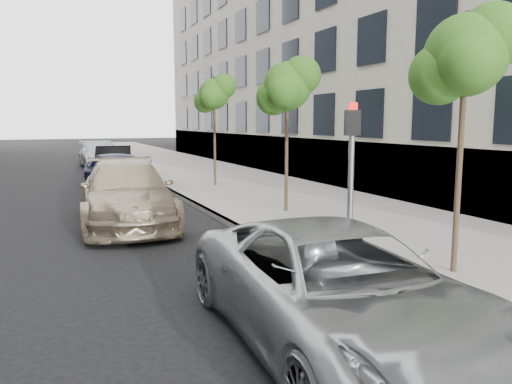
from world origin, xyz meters
TOP-DOWN VIEW (x-y plane):
  - ground at (0.00, 0.00)m, footprint 160.00×160.00m
  - sidewalk at (4.30, 24.00)m, footprint 6.40×72.00m
  - curb at (1.18, 24.00)m, footprint 0.15×72.00m
  - tree_near at (3.23, 1.50)m, footprint 1.70×1.50m
  - tree_mid at (3.23, 8.00)m, footprint 1.71×1.51m
  - tree_far at (3.23, 14.50)m, footprint 1.60×1.40m
  - signal_pole at (1.47, 2.15)m, footprint 0.29×0.25m
  - minivan at (-0.11, 0.03)m, footprint 2.73×5.42m
  - suv at (-1.27, 8.60)m, footprint 2.79×5.90m
  - sedan_blue at (-0.58, 14.79)m, footprint 2.62×4.90m
  - sedan_black at (-0.10, 20.09)m, footprint 2.35×4.92m
  - sedan_rear at (-0.10, 25.78)m, footprint 2.33×5.51m

SIDE VIEW (x-z plane):
  - ground at x=0.00m, z-range 0.00..0.00m
  - sidewalk at x=4.30m, z-range 0.00..0.14m
  - curb at x=1.18m, z-range 0.00..0.14m
  - minivan at x=-0.11m, z-range 0.00..1.47m
  - sedan_black at x=-0.10m, z-range 0.00..1.56m
  - sedan_rear at x=-0.10m, z-range 0.00..1.59m
  - sedan_blue at x=-0.58m, z-range 0.00..1.59m
  - suv at x=-1.27m, z-range 0.00..1.66m
  - signal_pole at x=1.47m, z-range 0.51..3.41m
  - tree_mid at x=3.23m, z-range 1.50..5.93m
  - tree_near at x=3.23m, z-range 1.55..6.06m
  - tree_far at x=3.23m, z-range 1.58..6.06m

